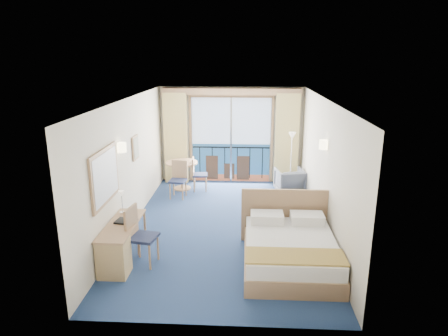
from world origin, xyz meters
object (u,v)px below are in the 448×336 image
desk (116,251)px  round_table (182,168)px  nightstand (310,218)px  floor_lamp (292,146)px  table_chair_b (179,177)px  bed (290,249)px  armchair (290,181)px  table_chair_a (197,172)px  desk_chair (138,232)px

desk → round_table: round_table is taller
nightstand → floor_lamp: floor_lamp is taller
table_chair_b → desk: bearing=-90.3°
bed → floor_lamp: 4.31m
bed → armchair: (0.39, 3.81, 0.03)m
floor_lamp → desk: 5.74m
table_chair_a → floor_lamp: bearing=-87.5°
armchair → desk_chair: (-3.02, -3.88, 0.26)m
bed → desk: size_ratio=1.38×
desk_chair → round_table: 4.05m
nightstand → table_chair_a: 3.59m
desk_chair → nightstand: bearing=-53.6°
desk_chair → table_chair_b: desk_chair is taller
nightstand → round_table: 3.97m
armchair → desk: bearing=40.6°
armchair → table_chair_a: table_chair_a is taller
desk_chair → round_table: desk_chair is taller
floor_lamp → round_table: (-2.95, -0.21, -0.60)m
bed → nightstand: bed is taller
round_table → table_chair_a: bearing=-11.8°
nightstand → armchair: (-0.19, 2.31, 0.07)m
floor_lamp → round_table: bearing=-175.8°
floor_lamp → table_chair_a: size_ratio=1.73×
bed → table_chair_a: bed is taller
floor_lamp → desk: bearing=-126.5°
desk → desk_chair: bearing=43.5°
table_chair_b → armchair: bearing=15.4°
armchair → floor_lamp: 0.94m
nightstand → floor_lamp: (-0.14, 2.69, 0.93)m
armchair → floor_lamp: (0.05, 0.38, 0.86)m
nightstand → desk_chair: (-3.20, -1.57, 0.33)m
nightstand → floor_lamp: bearing=92.9°
bed → nightstand: bearing=68.8°
desk_chair → round_table: (0.12, 4.05, -0.01)m
floor_lamp → table_chair_a: bearing=-173.1°
desk_chair → table_chair_b: bearing=8.0°
nightstand → desk_chair: bearing=-153.9°
bed → table_chair_b: (-2.49, 3.37, 0.23)m
nightstand → desk: desk is taller
bed → floor_lamp: (0.45, 4.20, 0.88)m
floor_lamp → table_chair_b: floor_lamp is taller
round_table → table_chair_a: size_ratio=0.94×
round_table → table_chair_b: (0.01, -0.62, -0.05)m
table_chair_a → desk: bearing=164.2°
table_chair_b → round_table: bearing=97.7°
armchair → desk: 5.35m
table_chair_a → table_chair_b: bearing=137.7°
armchair → table_chair_a: 2.48m
floor_lamp → desk: (-3.38, -4.57, -0.80)m
bed → floor_lamp: size_ratio=1.30×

